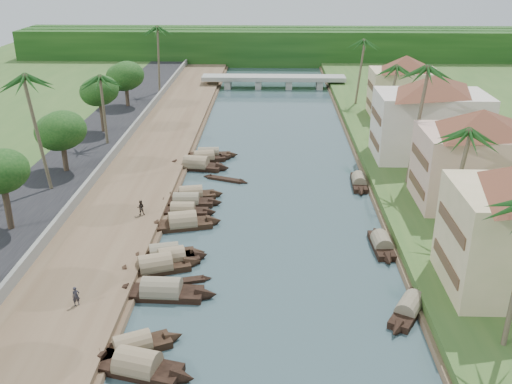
{
  "coord_description": "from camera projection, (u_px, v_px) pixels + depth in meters",
  "views": [
    {
      "loc": [
        -0.23,
        -39.75,
        24.68
      ],
      "look_at": [
        -1.78,
        14.14,
        2.0
      ],
      "focal_mm": 40.0,
      "sensor_mm": 36.0,
      "label": 1
    }
  ],
  "objects": [
    {
      "name": "sampan_16",
      "position": [
        359.0,
        182.0,
        65.37
      ],
      "size": [
        1.77,
        7.49,
        1.87
      ],
      "rotation": [
        0.0,
        0.0,
        1.53
      ],
      "color": "black",
      "rests_on": "ground"
    },
    {
      "name": "palm_2",
      "position": [
        421.0,
        71.0,
        58.38
      ],
      "size": [
        3.2,
        3.2,
        14.21
      ],
      "color": "brown",
      "rests_on": "ground"
    },
    {
      "name": "sampan_4",
      "position": [
        156.0,
        267.0,
        47.65
      ],
      "size": [
        8.15,
        4.34,
        2.28
      ],
      "rotation": [
        0.0,
        0.0,
        0.34
      ],
      "color": "black",
      "rests_on": "ground"
    },
    {
      "name": "sampan_11",
      "position": [
        196.0,
        166.0,
        70.34
      ],
      "size": [
        8.87,
        3.15,
        2.46
      ],
      "rotation": [
        0.0,
        0.0,
        -0.15
      ],
      "color": "black",
      "rests_on": "ground"
    },
    {
      "name": "sampan_9",
      "position": [
        186.0,
        202.0,
        60.12
      ],
      "size": [
        7.94,
        1.92,
        2.02
      ],
      "rotation": [
        0.0,
        0.0,
        0.04
      ],
      "color": "black",
      "rests_on": "ground"
    },
    {
      "name": "tree_2",
      "position": [
        1.0,
        173.0,
        50.07
      ],
      "size": [
        4.57,
        4.57,
        7.43
      ],
      "color": "#4C3C2B",
      "rests_on": "ground"
    },
    {
      "name": "right_bank",
      "position": [
        443.0,
        185.0,
        63.88
      ],
      "size": [
        16.0,
        180.0,
        1.2
      ],
      "primitive_type": "cube",
      "color": "#2E5020",
      "rests_on": "ground"
    },
    {
      "name": "tree_5",
      "position": [
        125.0,
        77.0,
        92.01
      ],
      "size": [
        5.43,
        5.43,
        7.11
      ],
      "color": "#4C3C2B",
      "rests_on": "ground"
    },
    {
      "name": "sampan_3",
      "position": [
        162.0,
        292.0,
        44.15
      ],
      "size": [
        8.96,
        2.28,
        2.37
      ],
      "rotation": [
        0.0,
        0.0,
        -0.04
      ],
      "color": "black",
      "rests_on": "ground"
    },
    {
      "name": "sampan_5",
      "position": [
        172.0,
        259.0,
        48.89
      ],
      "size": [
        6.67,
        3.72,
        2.1
      ],
      "rotation": [
        0.0,
        0.0,
        0.35
      ],
      "color": "black",
      "rests_on": "ground"
    },
    {
      "name": "sampan_2",
      "position": [
        133.0,
        346.0,
        38.04
      ],
      "size": [
        7.07,
        4.43,
        1.93
      ],
      "rotation": [
        0.0,
        0.0,
        0.45
      ],
      "color": "black",
      "rests_on": "ground"
    },
    {
      "name": "sampan_15",
      "position": [
        382.0,
        244.0,
        51.39
      ],
      "size": [
        1.83,
        7.1,
        1.93
      ],
      "rotation": [
        0.0,
        0.0,
        1.61
      ],
      "color": "black",
      "rests_on": "ground"
    },
    {
      "name": "sampan_1",
      "position": [
        138.0,
        367.0,
        36.18
      ],
      "size": [
        8.17,
        3.76,
        2.35
      ],
      "rotation": [
        0.0,
        0.0,
        -0.25
      ],
      "color": "black",
      "rests_on": "ground"
    },
    {
      "name": "person_near",
      "position": [
        76.0,
        296.0,
        41.54
      ],
      "size": [
        0.66,
        0.6,
        1.51
      ],
      "primitive_type": "imported",
      "rotation": [
        0.0,
        0.0,
        0.57
      ],
      "color": "#27262E",
      "rests_on": "left_bank"
    },
    {
      "name": "sampan_6",
      "position": [
        165.0,
        255.0,
        49.47
      ],
      "size": [
        7.53,
        3.41,
        2.2
      ],
      "rotation": [
        0.0,
        0.0,
        0.24
      ],
      "color": "black",
      "rests_on": "ground"
    },
    {
      "name": "palm_5",
      "position": [
        33.0,
        79.0,
        56.41
      ],
      "size": [
        3.2,
        3.2,
        13.56
      ],
      "color": "brown",
      "rests_on": "ground"
    },
    {
      "name": "sampan_12",
      "position": [
        209.0,
        155.0,
        74.21
      ],
      "size": [
        8.02,
        2.03,
        1.93
      ],
      "rotation": [
        0.0,
        0.0,
        0.08
      ],
      "color": "black",
      "rests_on": "ground"
    },
    {
      "name": "ground",
      "position": [
        273.0,
        282.0,
        46.19
      ],
      "size": [
        220.0,
        220.0,
        0.0
      ],
      "primitive_type": "plane",
      "color": "#32474C",
      "rests_on": "ground"
    },
    {
      "name": "treeline",
      "position": [
        274.0,
        46.0,
        136.77
      ],
      "size": [
        120.0,
        14.0,
        8.0
      ],
      "color": "#0F340E",
      "rests_on": "ground"
    },
    {
      "name": "canoe_2",
      "position": [
        225.0,
        179.0,
        66.88
      ],
      "size": [
        5.85,
        2.93,
        0.86
      ],
      "rotation": [
        0.0,
        0.0,
        -0.37
      ],
      "color": "black",
      "rests_on": "ground"
    },
    {
      "name": "sampan_13",
      "position": [
        204.0,
        158.0,
        72.84
      ],
      "size": [
        7.59,
        3.46,
        2.06
      ],
      "rotation": [
        0.0,
        0.0,
        0.27
      ],
      "color": "black",
      "rests_on": "ground"
    },
    {
      "name": "tree_4",
      "position": [
        100.0,
        92.0,
        78.41
      ],
      "size": [
        4.74,
        4.74,
        7.68
      ],
      "color": "#4C3C2B",
      "rests_on": "ground"
    },
    {
      "name": "palm_8",
      "position": [
        156.0,
        29.0,
        98.56
      ],
      "size": [
        3.2,
        3.2,
        12.91
      ],
      "color": "brown",
      "rests_on": "ground"
    },
    {
      "name": "palm_7",
      "position": [
        361.0,
        42.0,
        92.11
      ],
      "size": [
        3.2,
        3.2,
        11.95
      ],
      "color": "brown",
      "rests_on": "ground"
    },
    {
      "name": "bridge",
      "position": [
        274.0,
        79.0,
        111.86
      ],
      "size": [
        28.0,
        4.0,
        2.4
      ],
      "color": "gray",
      "rests_on": "ground"
    },
    {
      "name": "building_mid",
      "position": [
        476.0,
        156.0,
        56.18
      ],
      "size": [
        14.11,
        14.11,
        9.7
      ],
      "color": "tan",
      "rests_on": "right_bank"
    },
    {
      "name": "palm_6",
      "position": [
        101.0,
        78.0,
        72.1
      ],
      "size": [
        3.2,
        3.2,
        10.33
      ],
      "color": "brown",
      "rests_on": "ground"
    },
    {
      "name": "person_far",
      "position": [
        141.0,
        208.0,
        55.98
      ],
      "size": [
        0.82,
        0.68,
        1.53
      ],
      "primitive_type": "imported",
      "rotation": [
        0.0,
        0.0,
        3.29
      ],
      "color": "#2B241E",
      "rests_on": "left_bank"
    },
    {
      "name": "building_far",
      "position": [
        431.0,
        116.0,
        69.01
      ],
      "size": [
        15.59,
        15.59,
        10.2
      ],
      "color": "beige",
      "rests_on": "right_bank"
    },
    {
      "name": "tree_6",
      "position": [
        469.0,
        118.0,
        69.89
      ],
      "size": [
        4.36,
        4.36,
        6.67
      ],
      "color": "#4C3C2B",
      "rests_on": "ground"
    },
    {
      "name": "tree_3",
      "position": [
        61.0,
        131.0,
        64.22
      ],
      "size": [
        5.2,
        5.2,
        6.9
      ],
      "color": "#4C3C2B",
      "rests_on": "ground"
    },
    {
      "name": "palm_1",
      "position": [
        462.0,
        133.0,
        48.47
      ],
      "size": [
        3.2,
        3.2,
        11.06
      ],
      "color": "brown",
      "rests_on": "ground"
    },
    {
      "name": "palm_3",
      "position": [
        391.0,
        68.0,
        77.76
      ],
      "size": [
        3.2,
        3.2,
        10.67
      ],
      "color": "brown",
      "rests_on": "ground"
    },
    {
      "name": "sampan_7",
      "position": [
        183.0,
        211.0,
        57.97
      ],
      "size": [
        7.07,
        1.7,
        1.92
      ],
      "rotation": [
        0.0,
        0.0,
        0.01
      ],
      "color": "black",
      "rests_on": "ground"
    },
    {
      "name": "building_distant",
      "position": [
        404.0,
        85.0,
        87.6
      ],
      "size": [
        12.62,
        12.62,
        9.2
      ],
      "color": "beige",
      "rests_on": "right_bank"
    },
    {
      "name": "sampan_10",
      "position": [
        191.0,
        195.0,
        61.85
      ],
      "size": [
        7.45,
        2.96,
        2.04
      ],
      "rotation": [
        0.0,
        0.0,
        0.2
      ],
      "color": "black",
      "rests_on": "ground"
    },
    {
      "name": "retaining_wall",
      "position": [
        95.0,
        175.0,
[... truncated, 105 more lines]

